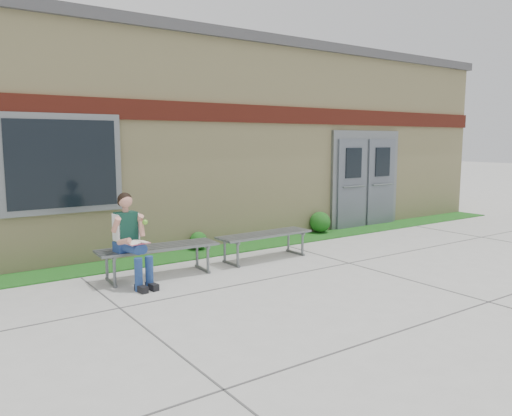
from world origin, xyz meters
TOP-DOWN VIEW (x-y plane):
  - ground at (0.00, 0.00)m, footprint 80.00×80.00m
  - grass_strip at (0.00, 2.60)m, footprint 16.00×0.80m
  - school_building at (-0.00, 5.99)m, footprint 16.20×6.22m
  - bench_left at (-2.00, 1.57)m, footprint 1.86×0.62m
  - bench_right at (0.00, 1.57)m, footprint 1.78×0.54m
  - girl at (-2.50, 1.37)m, footprint 0.49×0.79m
  - shrub_mid at (-0.62, 2.85)m, footprint 0.34×0.34m
  - shrub_east at (2.46, 2.85)m, footprint 0.47×0.47m

SIDE VIEW (x-z plane):
  - ground at x=0.00m, z-range 0.00..0.00m
  - grass_strip at x=0.00m, z-range 0.00..0.02m
  - shrub_mid at x=-0.62m, z-range 0.02..0.36m
  - shrub_east at x=2.46m, z-range 0.02..0.49m
  - bench_right at x=0.00m, z-range 0.13..0.59m
  - bench_left at x=-2.00m, z-range 0.13..0.61m
  - girl at x=-2.50m, z-range 0.04..1.38m
  - school_building at x=0.00m, z-range 0.00..4.20m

